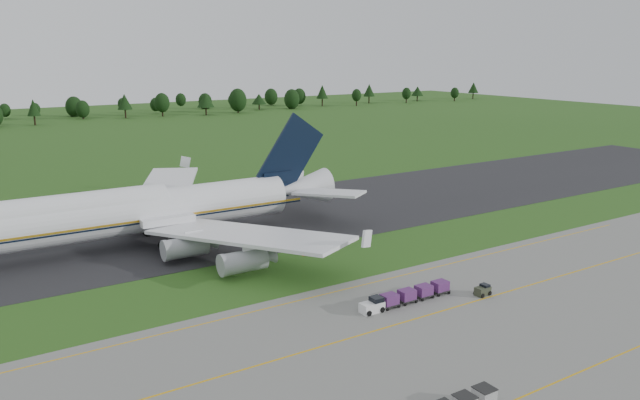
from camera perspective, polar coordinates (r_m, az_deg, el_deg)
ground at (r=89.15m, az=-2.57°, el=-6.48°), size 600.00×600.00×0.00m
apron at (r=64.48m, az=13.28°, el=-15.02°), size 300.00×52.00×0.06m
taxiway at (r=113.15m, az=-9.69°, el=-2.29°), size 300.00×40.00×0.08m
apron_markings at (r=68.91m, az=9.02°, el=-12.83°), size 300.00×30.20×0.01m
aircraft at (r=102.87m, az=-16.81°, el=-1.04°), size 69.89×68.61×19.76m
baggage_train at (r=78.46m, az=7.77°, el=-8.71°), size 13.45×1.72×1.65m
utility_cart at (r=82.89m, az=14.64°, el=-8.06°), size 2.06×1.40×1.10m
edge_markers at (r=92.70m, az=-4.37°, el=-5.53°), size 11.37×0.30×0.60m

